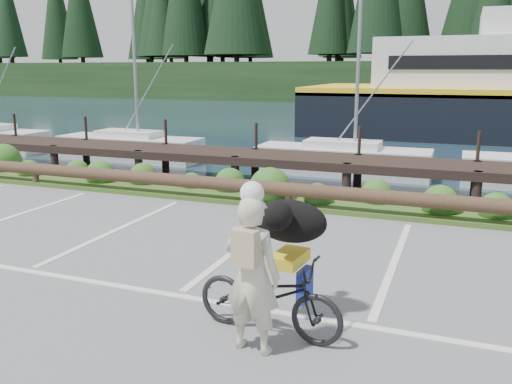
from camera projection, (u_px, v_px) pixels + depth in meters
ground at (191, 285)px, 7.73m from camera, size 72.00×72.00×0.00m
harbor_backdrop at (443, 90)px, 79.08m from camera, size 170.00×160.00×30.00m
vegetation_strip at (297, 200)px, 12.55m from camera, size 34.00×1.60×0.10m
log_rail at (288, 209)px, 11.92m from camera, size 32.00×0.30×0.60m
bicycle at (269, 295)px, 6.22m from camera, size 1.86×0.81×0.95m
cyclist at (252, 275)px, 5.76m from camera, size 0.68×0.48×1.75m
dog at (290, 221)px, 6.56m from camera, size 0.55×0.96×0.53m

